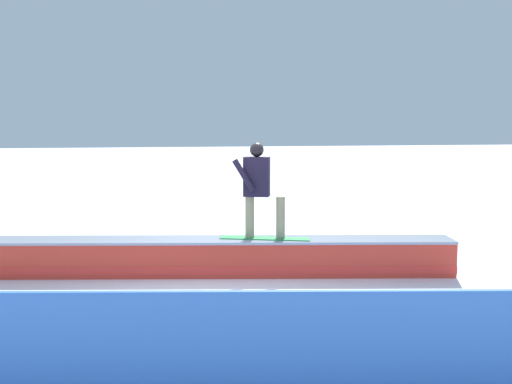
% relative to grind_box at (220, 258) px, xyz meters
% --- Properties ---
extents(ground_plane, '(120.00, 120.00, 0.00)m').
position_rel_grind_box_xyz_m(ground_plane, '(0.00, 0.00, -0.26)').
color(ground_plane, white).
extents(grind_box, '(7.34, 2.11, 0.58)m').
position_rel_grind_box_xyz_m(grind_box, '(0.00, 0.00, 0.00)').
color(grind_box, red).
rests_on(grind_box, ground_plane).
extents(snowboarder, '(1.42, 0.74, 1.51)m').
position_rel_grind_box_xyz_m(snowboarder, '(-0.61, 0.11, 1.14)').
color(snowboarder, green).
rests_on(snowboarder, grind_box).
extents(safety_fence, '(9.50, 2.00, 0.95)m').
position_rel_grind_box_xyz_m(safety_fence, '(0.00, 4.35, 0.21)').
color(safety_fence, '#3D76DC').
rests_on(safety_fence, ground_plane).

